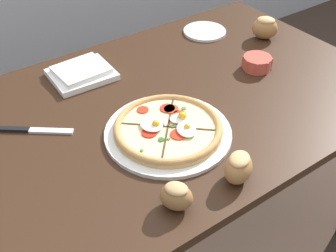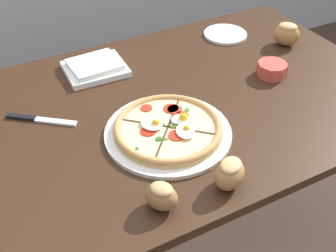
{
  "view_description": "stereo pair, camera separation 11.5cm",
  "coord_description": "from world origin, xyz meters",
  "px_view_note": "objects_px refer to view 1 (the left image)",
  "views": [
    {
      "loc": [
        -0.62,
        -0.86,
        1.51
      ],
      "look_at": [
        -0.1,
        -0.13,
        0.78
      ],
      "focal_mm": 45.0,
      "sensor_mm": 36.0,
      "label": 1
    },
    {
      "loc": [
        -0.52,
        -0.92,
        1.51
      ],
      "look_at": [
        -0.1,
        -0.13,
        0.78
      ],
      "focal_mm": 45.0,
      "sensor_mm": 36.0,
      "label": 2
    }
  ],
  "objects_px": {
    "napkin_folded": "(82,73)",
    "bread_piece_far": "(265,27)",
    "pizza": "(168,129)",
    "ramekin_bowl": "(257,62)",
    "dining_table": "(170,124)",
    "bread_piece_near": "(176,196)",
    "side_saucer": "(205,31)",
    "bread_piece_mid": "(238,167)",
    "knife_main": "(34,130)"
  },
  "relations": [
    {
      "from": "napkin_folded",
      "to": "bread_piece_far",
      "type": "relative_size",
      "value": 1.72
    },
    {
      "from": "bread_piece_near",
      "to": "bread_piece_mid",
      "type": "xyz_separation_m",
      "value": [
        0.17,
        -0.02,
        0.0
      ]
    },
    {
      "from": "bread_piece_mid",
      "to": "bread_piece_far",
      "type": "relative_size",
      "value": 0.91
    },
    {
      "from": "knife_main",
      "to": "side_saucer",
      "type": "bearing_deg",
      "value": 52.14
    },
    {
      "from": "bread_piece_mid",
      "to": "bread_piece_far",
      "type": "bearing_deg",
      "value": 39.88
    },
    {
      "from": "napkin_folded",
      "to": "bread_piece_mid",
      "type": "distance_m",
      "value": 0.65
    },
    {
      "from": "ramekin_bowl",
      "to": "bread_piece_near",
      "type": "bearing_deg",
      "value": -150.36
    },
    {
      "from": "napkin_folded",
      "to": "side_saucer",
      "type": "xyz_separation_m",
      "value": [
        0.54,
        0.01,
        -0.01
      ]
    },
    {
      "from": "bread_piece_near",
      "to": "dining_table",
      "type": "bearing_deg",
      "value": 56.53
    },
    {
      "from": "dining_table",
      "to": "pizza",
      "type": "bearing_deg",
      "value": -126.96
    },
    {
      "from": "dining_table",
      "to": "side_saucer",
      "type": "height_order",
      "value": "side_saucer"
    },
    {
      "from": "napkin_folded",
      "to": "pizza",
      "type": "bearing_deg",
      "value": -81.23
    },
    {
      "from": "napkin_folded",
      "to": "bread_piece_far",
      "type": "height_order",
      "value": "bread_piece_far"
    },
    {
      "from": "side_saucer",
      "to": "napkin_folded",
      "type": "bearing_deg",
      "value": -178.41
    },
    {
      "from": "ramekin_bowl",
      "to": "napkin_folded",
      "type": "height_order",
      "value": "ramekin_bowl"
    },
    {
      "from": "pizza",
      "to": "napkin_folded",
      "type": "xyz_separation_m",
      "value": [
        -0.06,
        0.41,
        -0.0
      ]
    },
    {
      "from": "ramekin_bowl",
      "to": "side_saucer",
      "type": "xyz_separation_m",
      "value": [
        0.03,
        0.31,
        -0.02
      ]
    },
    {
      "from": "bread_piece_mid",
      "to": "knife_main",
      "type": "xyz_separation_m",
      "value": [
        -0.34,
        0.46,
        -0.04
      ]
    },
    {
      "from": "bread_piece_near",
      "to": "bread_piece_far",
      "type": "xyz_separation_m",
      "value": [
        0.76,
        0.48,
        0.01
      ]
    },
    {
      "from": "pizza",
      "to": "ramekin_bowl",
      "type": "bearing_deg",
      "value": 13.82
    },
    {
      "from": "ramekin_bowl",
      "to": "knife_main",
      "type": "bearing_deg",
      "value": 171.11
    },
    {
      "from": "pizza",
      "to": "knife_main",
      "type": "relative_size",
      "value": 1.98
    },
    {
      "from": "bread_piece_near",
      "to": "knife_main",
      "type": "distance_m",
      "value": 0.48
    },
    {
      "from": "bread_piece_mid",
      "to": "ramekin_bowl",
      "type": "bearing_deg",
      "value": 40.4
    },
    {
      "from": "bread_piece_near",
      "to": "knife_main",
      "type": "height_order",
      "value": "bread_piece_near"
    },
    {
      "from": "side_saucer",
      "to": "bread_piece_far",
      "type": "bearing_deg",
      "value": -47.16
    },
    {
      "from": "ramekin_bowl",
      "to": "knife_main",
      "type": "relative_size",
      "value": 0.57
    },
    {
      "from": "dining_table",
      "to": "bread_piece_mid",
      "type": "distance_m",
      "value": 0.4
    },
    {
      "from": "dining_table",
      "to": "ramekin_bowl",
      "type": "relative_size",
      "value": 13.65
    },
    {
      "from": "napkin_folded",
      "to": "side_saucer",
      "type": "bearing_deg",
      "value": 1.59
    },
    {
      "from": "pizza",
      "to": "napkin_folded",
      "type": "bearing_deg",
      "value": 98.77
    },
    {
      "from": "bread_piece_far",
      "to": "side_saucer",
      "type": "xyz_separation_m",
      "value": [
        -0.15,
        0.17,
        -0.04
      ]
    },
    {
      "from": "ramekin_bowl",
      "to": "knife_main",
      "type": "distance_m",
      "value": 0.76
    },
    {
      "from": "bread_piece_mid",
      "to": "side_saucer",
      "type": "height_order",
      "value": "bread_piece_mid"
    },
    {
      "from": "knife_main",
      "to": "bread_piece_near",
      "type": "bearing_deg",
      "value": -31.81
    },
    {
      "from": "pizza",
      "to": "ramekin_bowl",
      "type": "height_order",
      "value": "pizza"
    },
    {
      "from": "bread_piece_mid",
      "to": "knife_main",
      "type": "relative_size",
      "value": 0.6
    },
    {
      "from": "dining_table",
      "to": "bread_piece_mid",
      "type": "height_order",
      "value": "bread_piece_mid"
    },
    {
      "from": "side_saucer",
      "to": "dining_table",
      "type": "bearing_deg",
      "value": -142.33
    },
    {
      "from": "dining_table",
      "to": "bread_piece_far",
      "type": "distance_m",
      "value": 0.56
    },
    {
      "from": "dining_table",
      "to": "bread_piece_near",
      "type": "relative_size",
      "value": 14.44
    },
    {
      "from": "ramekin_bowl",
      "to": "side_saucer",
      "type": "height_order",
      "value": "ramekin_bowl"
    },
    {
      "from": "dining_table",
      "to": "bread_piece_near",
      "type": "height_order",
      "value": "bread_piece_near"
    },
    {
      "from": "bread_piece_mid",
      "to": "side_saucer",
      "type": "distance_m",
      "value": 0.79
    },
    {
      "from": "pizza",
      "to": "bread_piece_mid",
      "type": "bearing_deg",
      "value": -80.52
    },
    {
      "from": "napkin_folded",
      "to": "ramekin_bowl",
      "type": "bearing_deg",
      "value": -30.1
    },
    {
      "from": "bread_piece_mid",
      "to": "knife_main",
      "type": "bearing_deg",
      "value": 126.07
    },
    {
      "from": "bread_piece_far",
      "to": "side_saucer",
      "type": "distance_m",
      "value": 0.23
    },
    {
      "from": "dining_table",
      "to": "ramekin_bowl",
      "type": "xyz_separation_m",
      "value": [
        0.35,
        -0.02,
        0.12
      ]
    },
    {
      "from": "pizza",
      "to": "side_saucer",
      "type": "relative_size",
      "value": 2.13
    }
  ]
}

